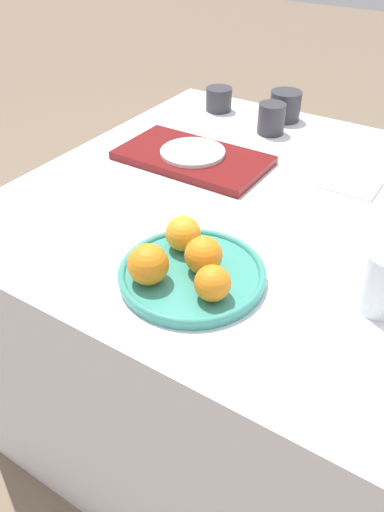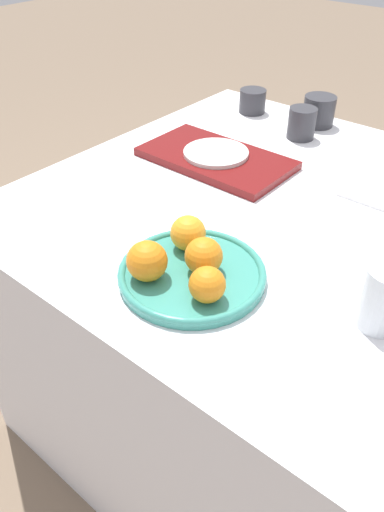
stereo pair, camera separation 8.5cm
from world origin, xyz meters
The scene contains 14 objects.
ground_plane centered at (0.00, 0.00, 0.00)m, with size 12.00×12.00×0.00m, color #7A6651.
table centered at (0.00, 0.00, 0.36)m, with size 1.24×1.05×0.72m.
fruit_platter centered at (-0.07, -0.32, 0.73)m, with size 0.26×0.26×0.02m.
orange_0 centered at (-0.06, -0.31, 0.77)m, with size 0.07×0.07×0.07m.
orange_1 centered at (-0.12, -0.38, 0.77)m, with size 0.07×0.07×0.07m.
orange_2 centered at (-0.12, -0.27, 0.77)m, with size 0.07×0.07×0.07m.
orange_3 centered at (-0.01, -0.36, 0.77)m, with size 0.06×0.06×0.06m.
water_glass centered at (0.22, -0.22, 0.78)m, with size 0.07×0.07×0.11m.
serving_tray centered at (-0.32, 0.07, 0.73)m, with size 0.37×0.21×0.02m.
side_plate centered at (-0.32, 0.07, 0.75)m, with size 0.16×0.16×0.01m.
cup_0 centered at (-0.24, 0.44, 0.76)m, with size 0.09×0.09×0.08m.
cup_2 centered at (-0.44, 0.40, 0.76)m, with size 0.08×0.08×0.07m.
cup_3 centered at (-0.23, 0.33, 0.76)m, with size 0.07×0.07×0.08m.
napkin centered at (0.05, 0.18, 0.73)m, with size 0.13×0.14×0.01m.
Camera 2 is at (0.36, -0.84, 1.29)m, focal length 35.00 mm.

